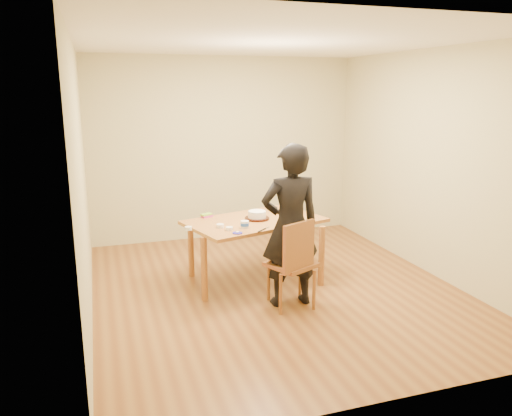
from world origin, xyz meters
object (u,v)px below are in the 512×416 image
object	(u,v)px
dining_table	(255,221)
person	(290,226)
dining_chair	(291,264)
cake	(257,215)
cake_plate	(257,218)

from	to	relation	value
dining_table	person	world-z (taller)	person
dining_table	person	bearing A→B (deg)	-94.67
dining_chair	person	distance (m)	0.41
dining_chair	cake	xyz separation A→B (m)	(-0.12, 0.79, 0.35)
dining_chair	cake_plate	distance (m)	0.85
cake	person	bearing A→B (deg)	-81.02
cake	person	distance (m)	0.75
dining_chair	cake_plate	bearing A→B (deg)	73.77
person	dining_chair	bearing A→B (deg)	91.21
dining_chair	cake	world-z (taller)	cake
person	dining_table	bearing A→B (deg)	-77.18
cake_plate	cake	bearing A→B (deg)	0.00
cake_plate	dining_table	bearing A→B (deg)	-160.78
cake_plate	person	xyz separation A→B (m)	(0.12, -0.74, 0.09)
dining_table	cake	world-z (taller)	cake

